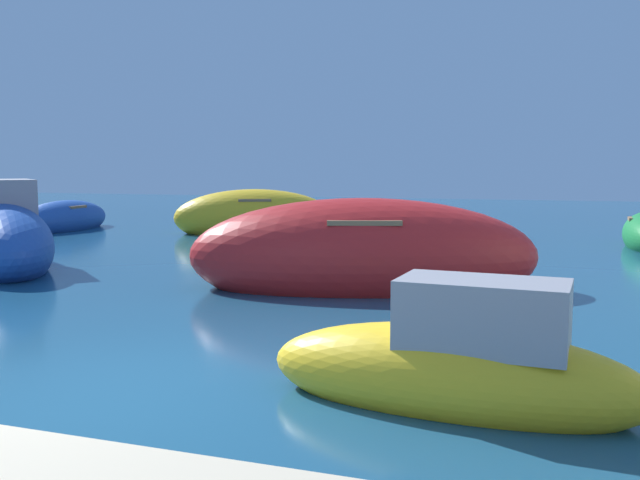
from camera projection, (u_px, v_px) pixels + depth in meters
name	position (u px, v px, depth m)	size (l,w,h in m)	color
ground	(109.00, 392.00, 6.42)	(80.00, 80.00, 0.00)	navy
quay_promenade	(613.00, 440.00, 4.66)	(44.00, 32.00, 0.50)	beige
moored_boat_0	(362.00, 256.00, 11.84)	(6.39, 3.92, 2.02)	#B21E1E
moored_boat_2	(65.00, 219.00, 22.86)	(1.71, 4.42, 1.27)	#1E479E
moored_boat_4	(254.00, 217.00, 21.76)	(5.39, 3.98, 1.79)	gold
moored_boat_5	(455.00, 367.00, 6.00)	(3.41, 1.25, 1.35)	gold
moored_boat_7	(0.00, 240.00, 14.18)	(5.06, 4.78, 2.23)	#1E479E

